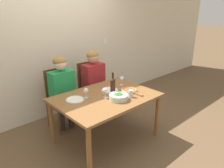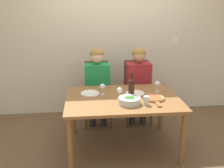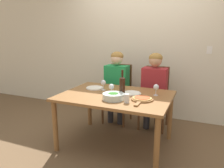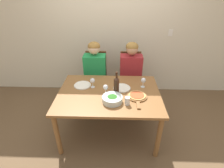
{
  "view_description": "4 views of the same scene",
  "coord_description": "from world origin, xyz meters",
  "views": [
    {
      "loc": [
        -1.89,
        -2.21,
        1.98
      ],
      "look_at": [
        0.13,
        0.01,
        0.87
      ],
      "focal_mm": 35.0,
      "sensor_mm": 36.0,
      "label": 1
    },
    {
      "loc": [
        -0.46,
        -3.09,
        1.9
      ],
      "look_at": [
        -0.13,
        0.1,
        0.88
      ],
      "focal_mm": 42.0,
      "sensor_mm": 36.0,
      "label": 2
    },
    {
      "loc": [
        1.04,
        -2.58,
        1.53
      ],
      "look_at": [
        -0.1,
        0.1,
        0.84
      ],
      "focal_mm": 35.0,
      "sensor_mm": 36.0,
      "label": 3
    },
    {
      "loc": [
        0.11,
        -2.07,
        2.07
      ],
      "look_at": [
        0.04,
        0.0,
        0.86
      ],
      "focal_mm": 28.0,
      "sensor_mm": 36.0,
      "label": 4
    }
  ],
  "objects": [
    {
      "name": "chair_right",
      "position": [
        0.35,
        0.84,
        0.52
      ],
      "size": [
        0.42,
        0.42,
        0.99
      ],
      "color": "brown",
      "rests_on": "ground"
    },
    {
      "name": "dinner_plate_left",
      "position": [
        -0.41,
        0.18,
        0.73
      ],
      "size": [
        0.25,
        0.25,
        0.02
      ],
      "color": "silver",
      "rests_on": "dining_table"
    },
    {
      "name": "chair_left",
      "position": [
        -0.28,
        0.84,
        0.52
      ],
      "size": [
        0.42,
        0.42,
        0.99
      ],
      "color": "brown",
      "rests_on": "ground"
    },
    {
      "name": "dining_table",
      "position": [
        0.0,
        0.0,
        0.64
      ],
      "size": [
        1.44,
        1.04,
        0.72
      ],
      "color": "brown",
      "rests_on": "ground"
    },
    {
      "name": "wine_glass_right",
      "position": [
        0.5,
        0.17,
        0.83
      ],
      "size": [
        0.07,
        0.07,
        0.15
      ],
      "color": "silver",
      "rests_on": "dining_table"
    },
    {
      "name": "person_woman",
      "position": [
        -0.28,
        0.73,
        0.74
      ],
      "size": [
        0.47,
        0.51,
        1.22
      ],
      "color": "#28282D",
      "rests_on": "ground"
    },
    {
      "name": "ground_plane",
      "position": [
        0.0,
        0.0,
        0.0
      ],
      "size": [
        40.0,
        40.0,
        0.0
      ],
      "primitive_type": "plane",
      "color": "brown"
    },
    {
      "name": "water_tumbler",
      "position": [
        0.25,
        -0.27,
        0.78
      ],
      "size": [
        0.07,
        0.07,
        0.11
      ],
      "color": "silver",
      "rests_on": "dining_table"
    },
    {
      "name": "back_wall",
      "position": [
        0.0,
        1.31,
        1.35
      ],
      "size": [
        10.0,
        0.06,
        2.7
      ],
      "color": "beige",
      "rests_on": "ground"
    },
    {
      "name": "pizza_on_board",
      "position": [
        0.39,
        -0.1,
        0.74
      ],
      "size": [
        0.27,
        0.41,
        0.04
      ],
      "color": "brown",
      "rests_on": "dining_table"
    },
    {
      "name": "dinner_plate_right",
      "position": [
        0.18,
        0.12,
        0.73
      ],
      "size": [
        0.25,
        0.25,
        0.02
      ],
      "color": "silver",
      "rests_on": "dining_table"
    },
    {
      "name": "wine_glass_centre",
      "position": [
        -0.04,
        -0.04,
        0.83
      ],
      "size": [
        0.07,
        0.07,
        0.15
      ],
      "color": "silver",
      "rests_on": "dining_table"
    },
    {
      "name": "wine_bottle",
      "position": [
        0.1,
        -0.04,
        0.86
      ],
      "size": [
        0.07,
        0.07,
        0.34
      ],
      "color": "black",
      "rests_on": "dining_table"
    },
    {
      "name": "person_man",
      "position": [
        0.35,
        0.73,
        0.74
      ],
      "size": [
        0.47,
        0.51,
        1.22
      ],
      "color": "#28282D",
      "rests_on": "ground"
    },
    {
      "name": "broccoli_bowl",
      "position": [
        0.05,
        -0.21,
        0.76
      ],
      "size": [
        0.27,
        0.27,
        0.09
      ],
      "color": "silver",
      "rests_on": "dining_table"
    },
    {
      "name": "wine_glass_left",
      "position": [
        -0.25,
        0.14,
        0.83
      ],
      "size": [
        0.07,
        0.07,
        0.15
      ],
      "color": "silver",
      "rests_on": "dining_table"
    }
  ]
}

